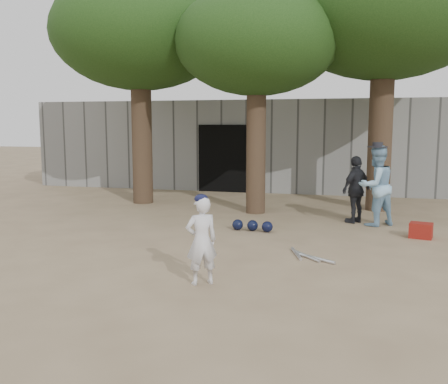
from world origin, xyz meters
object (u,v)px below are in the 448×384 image
(spectator_blue, at_px, (376,186))
(spectator_dark, at_px, (356,190))
(red_bag, at_px, (421,230))
(boy_player, at_px, (201,241))

(spectator_blue, height_order, spectator_dark, spectator_blue)
(spectator_blue, bearing_deg, red_bag, 90.56)
(spectator_blue, relative_size, spectator_dark, 1.16)
(spectator_blue, xyz_separation_m, red_bag, (0.83, -1.06, -0.73))
(boy_player, xyz_separation_m, spectator_dark, (2.10, 5.07, 0.14))
(boy_player, bearing_deg, red_bag, -165.22)
(boy_player, height_order, spectator_dark, spectator_dark)
(spectator_blue, distance_m, red_bag, 1.53)
(spectator_dark, bearing_deg, boy_player, 14.92)
(spectator_blue, distance_m, spectator_dark, 0.49)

